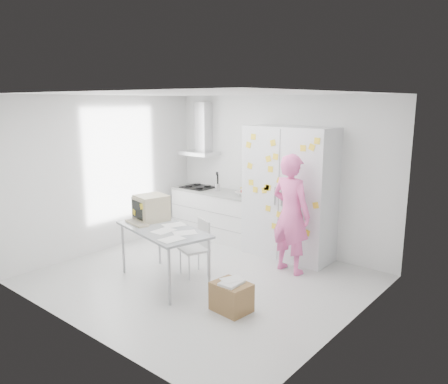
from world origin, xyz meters
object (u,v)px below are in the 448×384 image
Objects in this scene: chair at (198,244)px; person at (291,214)px; desk at (155,217)px; cardboard_box at (231,296)px.

person is at bearing 64.84° from chair.
chair is at bearing 54.99° from desk.
chair is (-1.01, -1.00, -0.44)m from person.
desk is 0.77m from chair.
chair is 1.72× the size of cardboard_box.
person is at bearing 56.79° from desk.
person is 1.48m from chair.
chair reaches higher than cardboard_box.
cardboard_box is (1.14, -0.60, -0.29)m from chair.
desk reaches higher than chair.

